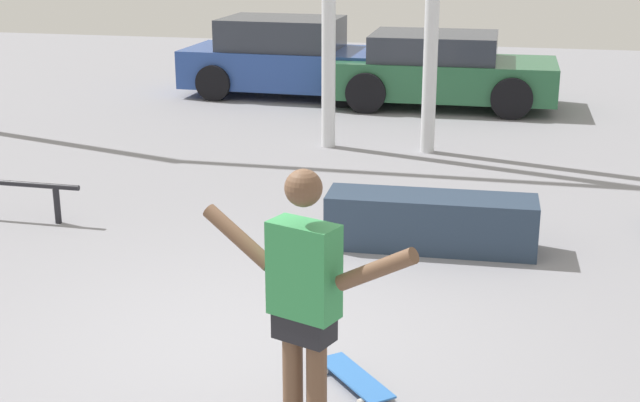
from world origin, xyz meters
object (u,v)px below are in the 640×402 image
skateboarder (304,293)px  parked_car_blue (288,58)px  grind_box (431,222)px  parked_car_green (440,70)px  skateboard (355,378)px

skateboarder → parked_car_blue: 11.74m
parked_car_blue → skateboarder: bearing=-73.4°
grind_box → parked_car_green: size_ratio=0.52×
skateboard → grind_box: 2.95m
skateboard → parked_car_green: bearing=140.8°
parked_car_blue → parked_car_green: (2.90, -0.41, -0.06)m
grind_box → parked_car_blue: 8.50m
grind_box → parked_car_blue: size_ratio=0.53×
grind_box → parked_car_green: 7.36m
grind_box → parked_car_green: parked_car_green is taller
skateboarder → parked_car_green: 10.93m
skateboard → parked_car_green: parked_car_green is taller
skateboard → parked_car_blue: bearing=155.7°
skateboard → parked_car_blue: 11.18m
parked_car_blue → parked_car_green: 2.92m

